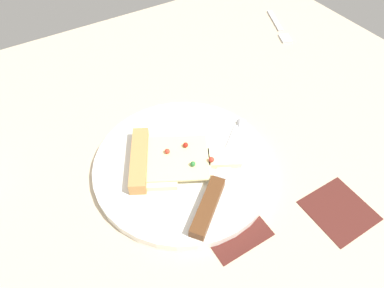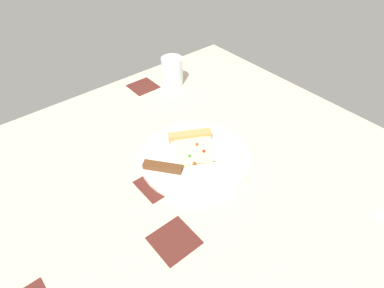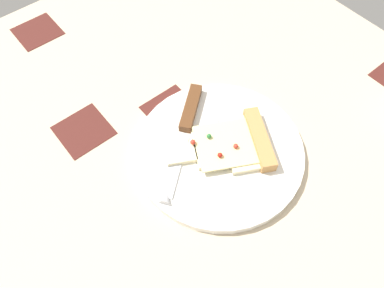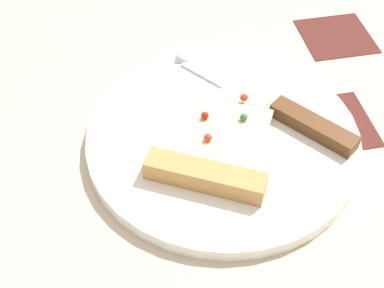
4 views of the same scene
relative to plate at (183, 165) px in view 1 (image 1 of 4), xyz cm
name	(u,v)px [view 1 (image 1 of 4)]	position (x,y,z in cm)	size (l,w,h in cm)	color
ground_plane	(223,171)	(-5.95, 3.14, -2.26)	(110.01, 110.01, 3.00)	#C6B293
plate	(183,165)	(0.00, 0.00, 0.00)	(29.36, 29.36, 1.53)	white
pizza_slice	(167,160)	(2.31, -1.25, 1.54)	(19.01, 15.18, 2.20)	beige
knife	(217,183)	(-2.16, 6.70, 1.37)	(20.19, 16.45, 2.45)	silver
fork	(279,27)	(-42.74, -25.43, -0.36)	(7.72, 14.76, 0.80)	silver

